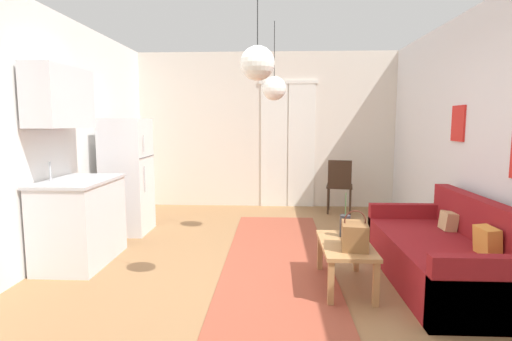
{
  "coord_description": "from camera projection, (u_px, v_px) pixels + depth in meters",
  "views": [
    {
      "loc": [
        0.16,
        -3.45,
        1.52
      ],
      "look_at": [
        -0.07,
        1.41,
        0.93
      ],
      "focal_mm": 27.93,
      "sensor_mm": 36.0,
      "label": 1
    }
  ],
  "objects": [
    {
      "name": "wall_back",
      "position": [
        267.0,
        131.0,
        7.15
      ],
      "size": [
        4.75,
        0.13,
        2.75
      ],
      "color": "silver",
      "rests_on": "ground_plane"
    },
    {
      "name": "kitchen_counter",
      "position": [
        76.0,
        192.0,
        4.26
      ],
      "size": [
        0.64,
        1.04,
        2.09
      ],
      "color": "silver",
      "rests_on": "ground_plane"
    },
    {
      "name": "refrigerator",
      "position": [
        127.0,
        176.0,
        5.45
      ],
      "size": [
        0.59,
        0.63,
        1.57
      ],
      "color": "white",
      "rests_on": "ground_plane"
    },
    {
      "name": "bamboo_vase",
      "position": [
        345.0,
        226.0,
        3.86
      ],
      "size": [
        0.1,
        0.1,
        0.43
      ],
      "color": "#2D2D33",
      "rests_on": "coffee_table"
    },
    {
      "name": "pendant_lamp_far",
      "position": [
        274.0,
        88.0,
        4.94
      ],
      "size": [
        0.3,
        0.3,
        0.96
      ],
      "color": "black"
    },
    {
      "name": "pendant_lamp_near",
      "position": [
        257.0,
        63.0,
        3.13
      ],
      "size": [
        0.27,
        0.27,
        0.9
      ],
      "color": "black"
    },
    {
      "name": "accent_chair",
      "position": [
        340.0,
        183.0,
        6.6
      ],
      "size": [
        0.48,
        0.47,
        0.9
      ],
      "rotation": [
        0.0,
        0.0,
        2.96
      ],
      "color": "#382619",
      "rests_on": "ground_plane"
    },
    {
      "name": "couch",
      "position": [
        449.0,
        257.0,
        3.75
      ],
      "size": [
        0.9,
        1.92,
        0.81
      ],
      "color": "maroon",
      "rests_on": "ground_plane"
    },
    {
      "name": "ground_plane",
      "position": [
        256.0,
        296.0,
        3.62
      ],
      "size": [
        5.15,
        7.98,
        0.1
      ],
      "primitive_type": "cube",
      "color": "#996D44"
    },
    {
      "name": "area_rug",
      "position": [
        277.0,
        257.0,
        4.49
      ],
      "size": [
        1.14,
        3.74,
        0.01
      ],
      "primitive_type": "cube",
      "color": "#9E4733",
      "rests_on": "ground_plane"
    },
    {
      "name": "handbag",
      "position": [
        355.0,
        235.0,
        3.49
      ],
      "size": [
        0.26,
        0.32,
        0.34
      ],
      "color": "brown",
      "rests_on": "coffee_table"
    },
    {
      "name": "coffee_table",
      "position": [
        345.0,
        250.0,
        3.67
      ],
      "size": [
        0.45,
        0.88,
        0.42
      ],
      "color": "#B27F4C",
      "rests_on": "ground_plane"
    }
  ]
}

